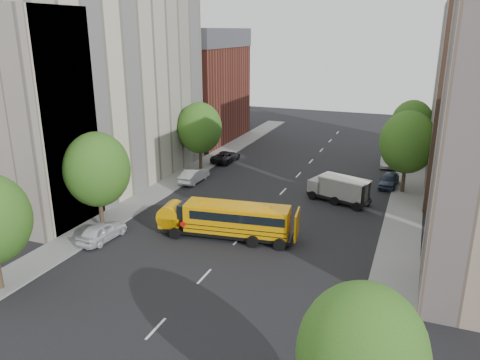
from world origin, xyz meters
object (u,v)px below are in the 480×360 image
Objects in this scene: street_tree_1 at (97,170)px; parked_car_5 at (387,160)px; parked_car_4 at (389,180)px; safari_truck at (339,189)px; street_tree_3 at (362,355)px; street_tree_5 at (412,124)px; parked_car_0 at (102,231)px; street_tree_4 at (408,142)px; street_tree_2 at (200,128)px; parked_car_1 at (194,175)px; school_bus at (227,219)px; parked_car_2 at (226,156)px.

parked_car_5 is at bearing 53.97° from street_tree_1.
safari_truck is at bearing -117.14° from parked_car_4.
street_tree_3 reaches higher than parked_car_4.
parked_car_0 is (-20.60, -31.84, -3.97)m from street_tree_5.
street_tree_2 is at bearing 180.00° from street_tree_4.
street_tree_2 is at bearing -70.95° from parked_car_1.
safari_truck reaches higher than parked_car_4.
school_bus reaches higher than parked_car_2.
parked_car_1 is 1.06× the size of parked_car_4.
street_tree_2 is 1.03× the size of street_tree_5.
school_bus is at bearing 126.61° from street_tree_3.
street_tree_1 is 1.05× the size of street_tree_5.
street_tree_5 reaches higher than parked_car_2.
street_tree_2 reaches higher than parked_car_1.
parked_car_4 is (19.20, -2.70, 0.05)m from parked_car_2.
street_tree_3 is at bearing 124.05° from parked_car_2.
street_tree_1 is 1.93× the size of parked_car_4.
school_bus is at bearing 11.84° from street_tree_1.
street_tree_5 is at bearing -119.22° from parked_car_0.
street_tree_5 reaches higher than parked_car_4.
school_bus is 2.15× the size of parked_car_2.
parked_car_1 is at bearing -141.37° from street_tree_5.
parked_car_0 is (-20.60, -19.84, -4.34)m from street_tree_4.
parked_car_0 reaches higher than parked_car_5.
parked_car_4 is (19.20, 5.88, -0.02)m from parked_car_1.
safari_truck is at bearing 51.44° from school_bus.
parked_car_0 is 1.01× the size of parked_car_5.
parked_car_4 is (20.60, 19.42, -4.25)m from street_tree_1.
parked_car_0 is at bearing 149.45° from street_tree_3.
school_bus is (-11.97, -27.90, -3.15)m from street_tree_5.
parked_car_5 reaches higher than parked_car_2.
school_bus is 26.97m from parked_car_5.
parked_car_1 is at bearing 119.62° from school_bus.
parked_car_4 is (20.60, 1.42, -4.13)m from street_tree_2.
street_tree_3 is at bearing -90.00° from street_tree_4.
parked_car_4 is at bearing 176.35° from parked_car_2.
street_tree_5 reaches higher than safari_truck.
safari_truck is at bearing 38.11° from street_tree_1.
street_tree_1 is 10.80m from school_bus.
street_tree_2 is 1.28× the size of safari_truck.
safari_truck is at bearing 179.84° from parked_car_1.
parked_car_5 is (-2.20, 41.23, -3.75)m from street_tree_3.
street_tree_1 reaches higher than street_tree_3.
street_tree_3 is at bearing 128.44° from parked_car_1.
parked_car_2 is (0.00, 23.96, -0.08)m from parked_car_0.
street_tree_2 is 21.06m from parked_car_4.
school_bus is 20.30m from parked_car_4.
street_tree_5 is at bearing 90.00° from street_tree_4.
parked_car_4 is at bearing 43.31° from street_tree_1.
street_tree_3 is at bearing -60.83° from school_bus.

